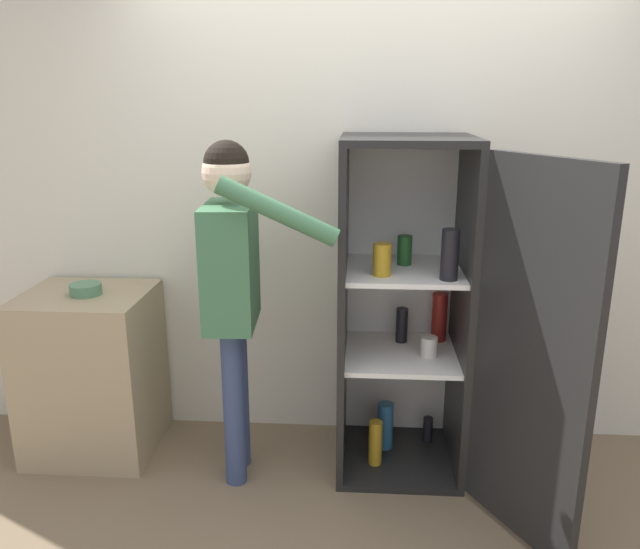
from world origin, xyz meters
The scene contains 6 objects.
ground_plane centered at (0.00, 0.00, 0.00)m, with size 12.00×12.00×0.00m, color #7A664C.
wall_back centered at (0.00, 0.98, 1.27)m, with size 7.00×0.06×2.55m.
refrigerator centered at (0.27, 0.54, 0.84)m, with size 0.98×1.16×1.70m.
person centered at (-0.66, 0.45, 1.09)m, with size 0.65×0.54×1.69m.
counter centered at (-1.49, 0.64, 0.45)m, with size 0.65×0.58×0.89m.
bowl centered at (-1.47, 0.62, 0.92)m, with size 0.16×0.16×0.06m.
Camera 1 is at (-0.06, -2.35, 1.88)m, focal length 35.00 mm.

